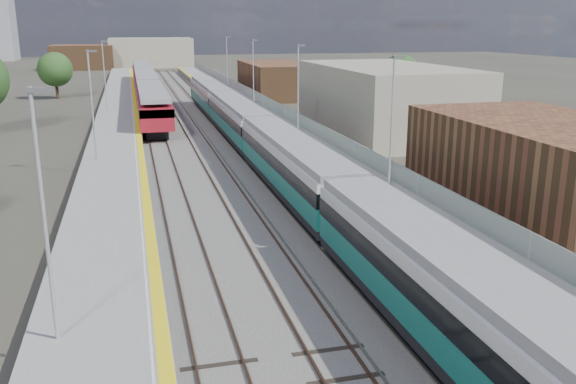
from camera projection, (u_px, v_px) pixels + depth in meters
name	position (u px, v px, depth m)	size (l,w,h in m)	color
ground	(212.00, 131.00, 60.22)	(320.00, 320.00, 0.00)	#47443A
ballast_bed	(187.00, 127.00, 62.01)	(10.50, 155.00, 0.06)	#565451
tracks	(191.00, 124.00, 63.70)	(8.96, 160.00, 0.17)	#4C3323
platform_right	(259.00, 120.00, 63.68)	(4.70, 155.00, 8.52)	slate
platform_left	(118.00, 125.00, 60.24)	(4.30, 155.00, 8.52)	slate
buildings	(77.00, 22.00, 135.79)	(72.00, 185.50, 40.00)	brown
green_train	(260.00, 137.00, 44.99)	(2.75, 76.49, 3.02)	black
red_train	(146.00, 86.00, 81.10)	(3.02, 61.12, 3.81)	black
tree_c	(55.00, 69.00, 85.38)	(4.80, 4.80, 6.50)	#382619
tree_d	(400.00, 76.00, 72.00)	(5.02, 5.02, 6.80)	#382619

